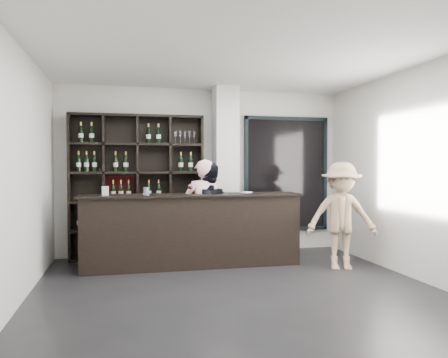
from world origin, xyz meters
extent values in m
cube|color=black|center=(0.00, 0.00, -0.01)|extent=(5.00, 5.50, 0.01)
cube|color=silver|center=(0.35, 2.47, 1.45)|extent=(0.40, 0.40, 2.90)
cube|color=black|center=(1.55, 2.69, 1.40)|extent=(1.60, 0.08, 2.10)
cube|color=black|center=(1.55, 2.69, 1.40)|extent=(1.48, 0.02, 1.98)
cube|color=black|center=(-0.35, 1.75, 0.54)|extent=(3.30, 0.62, 1.08)
cube|color=black|center=(-0.35, 1.75, 1.10)|extent=(3.38, 0.70, 0.03)
imported|color=#FFC5C4|center=(-0.15, 1.85, 0.82)|extent=(0.63, 0.44, 1.65)
imported|color=black|center=(-0.10, 1.85, 0.80)|extent=(0.91, 0.80, 1.59)
imported|color=tan|center=(1.80, 1.05, 0.80)|extent=(1.16, 0.86, 1.60)
cylinder|color=silver|center=(-1.05, 1.65, 1.17)|extent=(0.10, 0.10, 0.12)
cube|color=white|center=(0.55, 1.84, 1.12)|extent=(0.17, 0.17, 0.02)
cube|color=white|center=(-1.64, 1.71, 1.18)|extent=(0.10, 0.06, 0.14)
camera|label=1|loc=(-1.37, -4.89, 1.54)|focal=35.00mm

